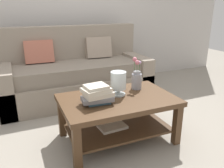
# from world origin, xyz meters

# --- Properties ---
(ground_plane) EXTENTS (10.00, 10.00, 0.00)m
(ground_plane) POSITION_xyz_m (0.00, 0.00, 0.00)
(ground_plane) COLOR gray
(back_wall) EXTENTS (6.40, 0.12, 2.70)m
(back_wall) POSITION_xyz_m (0.00, 1.65, 1.35)
(back_wall) COLOR #BCB7B2
(back_wall) RESTS_ON ground
(couch) EXTENTS (2.13, 0.90, 1.06)m
(couch) POSITION_xyz_m (-0.08, 0.91, 0.36)
(couch) COLOR gray
(couch) RESTS_ON ground
(coffee_table) EXTENTS (1.15, 0.73, 0.47)m
(coffee_table) POSITION_xyz_m (0.01, -0.42, 0.34)
(coffee_table) COLOR #4C331E
(coffee_table) RESTS_ON ground
(book_stack_main) EXTENTS (0.31, 0.23, 0.18)m
(book_stack_main) POSITION_xyz_m (-0.22, -0.47, 0.56)
(book_stack_main) COLOR #3D6075
(book_stack_main) RESTS_ON coffee_table
(glass_hurricane_vase) EXTENTS (0.16, 0.16, 0.25)m
(glass_hurricane_vase) POSITION_xyz_m (0.05, -0.35, 0.62)
(glass_hurricane_vase) COLOR silver
(glass_hurricane_vase) RESTS_ON coffee_table
(flower_pitcher) EXTENTS (0.11, 0.11, 0.35)m
(flower_pitcher) POSITION_xyz_m (0.32, -0.25, 0.59)
(flower_pitcher) COLOR gray
(flower_pitcher) RESTS_ON coffee_table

